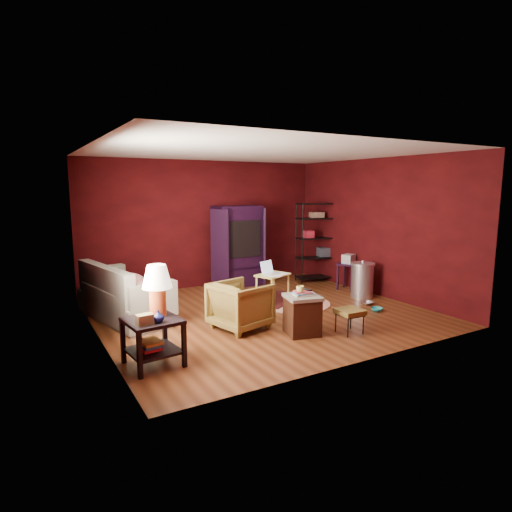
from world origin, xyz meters
The scene contains 18 objects.
room centered at (-0.04, -0.01, 1.40)m, with size 5.54×5.04×2.84m.
sofa centered at (-2.22, 0.87, 0.40)m, with size 2.03×0.59×0.79m, color slate.
armchair centered at (-0.71, -0.55, 0.41)m, with size 0.80×0.75×0.82m, color black.
pet_bowl_steel centered at (2.02, -0.53, 0.12)m, with size 0.24×0.06×0.24m, color #B0B2B7.
pet_bowl_turquoise centered at (1.86, -0.95, 0.10)m, with size 0.21×0.07×0.21m, color teal.
vase centered at (-2.30, -1.44, 0.67)m, with size 0.14×0.15×0.14m, color #0C0E3C.
mug centered at (-0.10, -1.30, 0.73)m, with size 0.12×0.09×0.12m, color #D9D86A.
side_table centered at (-2.27, -1.21, 0.75)m, with size 0.70×0.70×1.25m.
sofa_cushions centered at (-2.22, 0.86, 0.42)m, with size 1.21×2.18×0.86m.
hamper centered at (-0.04, -1.27, 0.32)m, with size 0.60×0.60×0.69m.
footstool centered at (0.62, -1.59, 0.33)m, with size 0.38×0.38×0.38m.
rug_round centered at (0.85, 0.24, 0.01)m, with size 1.79×1.79×0.01m.
rug_oriental centered at (0.67, 0.71, 0.02)m, with size 1.55×1.42×0.01m.
laptop_desk centered at (0.58, 0.58, 0.49)m, with size 0.76×0.66×0.79m.
tv_armoire centered at (0.64, 2.12, 0.94)m, with size 1.43×0.78×1.81m.
wire_shelving centered at (2.48, 1.64, 1.02)m, with size 0.97×0.57×1.86m.
small_stand centered at (2.55, 0.60, 0.58)m, with size 0.51×0.51×0.78m.
trash_can centered at (2.34, -0.06, 0.36)m, with size 0.50×0.50×0.76m.
Camera 1 is at (-3.75, -6.33, 2.21)m, focal length 30.00 mm.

